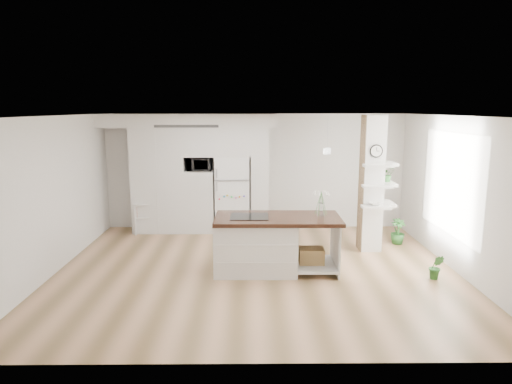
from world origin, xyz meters
TOP-DOWN VIEW (x-y plane):
  - floor at (0.00, 0.00)m, footprint 7.00×6.00m
  - room at (0.00, 0.00)m, footprint 7.04×6.04m
  - cabinet_wall at (-1.45, 2.67)m, footprint 4.00×0.71m
  - refrigerator at (-0.53, 2.68)m, footprint 0.78×0.69m
  - column at (2.38, 1.13)m, footprint 0.69×0.90m
  - window at (3.48, 0.30)m, footprint 0.00×2.40m
  - pendant_light at (1.70, 0.15)m, footprint 0.12×0.12m
  - kitchen_island at (0.11, -0.01)m, footprint 2.18×1.05m
  - bookshelf at (-2.44, 2.51)m, footprint 0.66×0.49m
  - floor_plant_a at (3.00, -0.46)m, footprint 0.29×0.26m
  - floor_plant_b at (3.00, 1.58)m, footprint 0.33×0.33m
  - microwave at (-1.27, 2.62)m, footprint 0.54×0.37m
  - shelf_plant at (2.63, 1.30)m, footprint 0.27×0.23m
  - decor_bowl at (2.30, 0.90)m, footprint 0.22×0.22m

SIDE VIEW (x-z plane):
  - floor at x=0.00m, z-range -0.01..0.01m
  - floor_plant_a at x=3.00m, z-range 0.00..0.43m
  - floor_plant_b at x=3.00m, z-range 0.00..0.53m
  - bookshelf at x=-2.44m, z-range -0.04..0.66m
  - kitchen_island at x=0.11m, z-range -0.27..1.28m
  - refrigerator at x=-0.53m, z-range 0.00..1.75m
  - decor_bowl at x=2.30m, z-range 0.98..1.03m
  - column at x=2.38m, z-range 0.00..2.70m
  - window at x=3.48m, z-range 0.30..2.70m
  - cabinet_wall at x=-1.45m, z-range 0.16..2.86m
  - shelf_plant at x=2.63m, z-range 1.38..1.67m
  - microwave at x=-1.27m, z-range 1.42..1.72m
  - room at x=0.00m, z-range 0.50..3.22m
  - pendant_light at x=1.70m, z-range 2.07..2.17m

